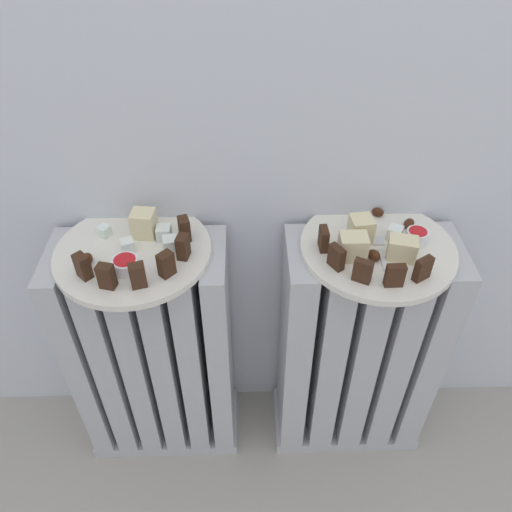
% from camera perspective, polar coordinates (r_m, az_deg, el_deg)
% --- Properties ---
extents(radiator_left, '(0.33, 0.16, 0.56)m').
position_cam_1_polar(radiator_left, '(1.11, -11.26, -10.95)').
color(radiator_left, '#B2B2B7').
rests_on(radiator_left, ground_plane).
extents(radiator_right, '(0.33, 0.16, 0.56)m').
position_cam_1_polar(radiator_right, '(1.11, 11.18, -10.54)').
color(radiator_right, '#B2B2B7').
rests_on(radiator_right, ground_plane).
extents(plate_left, '(0.27, 0.27, 0.01)m').
position_cam_1_polar(plate_left, '(0.90, -13.64, 0.45)').
color(plate_left, silver).
rests_on(plate_left, radiator_left).
extents(plate_right, '(0.27, 0.27, 0.01)m').
position_cam_1_polar(plate_right, '(0.91, 13.52, 0.88)').
color(plate_right, silver).
rests_on(plate_right, radiator_right).
extents(dark_cake_slice_left_0, '(0.03, 0.03, 0.04)m').
position_cam_1_polar(dark_cake_slice_left_0, '(0.85, -18.90, -1.10)').
color(dark_cake_slice_left_0, '#382114').
rests_on(dark_cake_slice_left_0, plate_left).
extents(dark_cake_slice_left_1, '(0.03, 0.02, 0.04)m').
position_cam_1_polar(dark_cake_slice_left_1, '(0.82, -16.47, -2.20)').
color(dark_cake_slice_left_1, '#382114').
rests_on(dark_cake_slice_left_1, plate_left).
extents(dark_cake_slice_left_2, '(0.03, 0.02, 0.04)m').
position_cam_1_polar(dark_cake_slice_left_2, '(0.81, -13.16, -2.15)').
color(dark_cake_slice_left_2, '#382114').
rests_on(dark_cake_slice_left_2, plate_left).
extents(dark_cake_slice_left_3, '(0.03, 0.03, 0.04)m').
position_cam_1_polar(dark_cake_slice_left_3, '(0.82, -10.07, -0.92)').
color(dark_cake_slice_left_3, '#382114').
rests_on(dark_cake_slice_left_3, plate_left).
extents(dark_cake_slice_left_4, '(0.02, 0.03, 0.04)m').
position_cam_1_polar(dark_cake_slice_left_4, '(0.85, -8.22, 1.03)').
color(dark_cake_slice_left_4, '#382114').
rests_on(dark_cake_slice_left_4, plate_left).
extents(dark_cake_slice_left_5, '(0.02, 0.03, 0.04)m').
position_cam_1_polar(dark_cake_slice_left_5, '(0.89, -8.06, 3.05)').
color(dark_cake_slice_left_5, '#382114').
rests_on(dark_cake_slice_left_5, plate_left).
extents(marble_cake_slice_left_0, '(0.04, 0.04, 0.05)m').
position_cam_1_polar(marble_cake_slice_left_0, '(0.91, -12.49, 3.58)').
color(marble_cake_slice_left_0, beige).
rests_on(marble_cake_slice_left_0, plate_left).
extents(turkish_delight_left_0, '(0.03, 0.03, 0.02)m').
position_cam_1_polar(turkish_delight_left_0, '(0.88, -9.58, 1.35)').
color(turkish_delight_left_0, white).
rests_on(turkish_delight_left_0, plate_left).
extents(turkish_delight_left_1, '(0.03, 0.03, 0.02)m').
position_cam_1_polar(turkish_delight_left_1, '(0.93, -16.69, 2.70)').
color(turkish_delight_left_1, white).
rests_on(turkish_delight_left_1, plate_left).
extents(turkish_delight_left_2, '(0.03, 0.03, 0.02)m').
position_cam_1_polar(turkish_delight_left_2, '(0.89, -14.24, 1.16)').
color(turkish_delight_left_2, white).
rests_on(turkish_delight_left_2, plate_left).
extents(turkish_delight_left_3, '(0.02, 0.02, 0.02)m').
position_cam_1_polar(turkish_delight_left_3, '(0.90, -10.33, 2.59)').
color(turkish_delight_left_3, white).
rests_on(turkish_delight_left_3, plate_left).
extents(medjool_date_left_0, '(0.02, 0.03, 0.02)m').
position_cam_1_polar(medjool_date_left_0, '(0.89, -18.39, -0.25)').
color(medjool_date_left_0, '#3D1E0F').
rests_on(medjool_date_left_0, plate_left).
extents(medjool_date_left_1, '(0.02, 0.03, 0.02)m').
position_cam_1_polar(medjool_date_left_1, '(0.96, -13.15, 4.47)').
color(medjool_date_left_1, '#3D1E0F').
rests_on(medjool_date_left_1, plate_left).
extents(jam_bowl_left, '(0.04, 0.04, 0.02)m').
position_cam_1_polar(jam_bowl_left, '(0.85, -14.46, -0.89)').
color(jam_bowl_left, white).
rests_on(jam_bowl_left, plate_left).
extents(dark_cake_slice_right_0, '(0.01, 0.03, 0.04)m').
position_cam_1_polar(dark_cake_slice_right_0, '(0.87, 7.60, 1.93)').
color(dark_cake_slice_right_0, '#382114').
rests_on(dark_cake_slice_right_0, plate_right).
extents(dark_cake_slice_right_1, '(0.03, 0.03, 0.04)m').
position_cam_1_polar(dark_cake_slice_right_1, '(0.84, 9.03, -0.14)').
color(dark_cake_slice_right_1, '#382114').
rests_on(dark_cake_slice_right_1, plate_right).
extents(dark_cake_slice_right_2, '(0.03, 0.03, 0.04)m').
position_cam_1_polar(dark_cake_slice_right_2, '(0.82, 11.90, -1.67)').
color(dark_cake_slice_right_2, '#382114').
rests_on(dark_cake_slice_right_2, plate_right).
extents(dark_cake_slice_right_3, '(0.03, 0.01, 0.04)m').
position_cam_1_polar(dark_cake_slice_right_3, '(0.82, 15.35, -2.13)').
color(dark_cake_slice_right_3, '#382114').
rests_on(dark_cake_slice_right_3, plate_right).
extents(dark_cake_slice_right_4, '(0.03, 0.03, 0.04)m').
position_cam_1_polar(dark_cake_slice_right_4, '(0.85, 18.26, -1.39)').
color(dark_cake_slice_right_4, '#382114').
rests_on(dark_cake_slice_right_4, plate_right).
extents(marble_cake_slice_right_0, '(0.04, 0.04, 0.05)m').
position_cam_1_polar(marble_cake_slice_right_0, '(0.90, 11.71, 2.99)').
color(marble_cake_slice_right_0, beige).
rests_on(marble_cake_slice_right_0, plate_right).
extents(marble_cake_slice_right_1, '(0.05, 0.04, 0.05)m').
position_cam_1_polar(marble_cake_slice_right_1, '(0.86, 10.84, 1.02)').
color(marble_cake_slice_right_1, beige).
rests_on(marble_cake_slice_right_1, plate_right).
extents(marble_cake_slice_right_2, '(0.05, 0.04, 0.04)m').
position_cam_1_polar(marble_cake_slice_right_2, '(0.88, 16.11, 0.84)').
color(marble_cake_slice_right_2, beige).
rests_on(marble_cake_slice_right_2, plate_right).
extents(turkish_delight_right_0, '(0.03, 0.03, 0.02)m').
position_cam_1_polar(turkish_delight_right_0, '(0.92, 15.34, 2.50)').
color(turkish_delight_right_0, white).
rests_on(turkish_delight_right_0, plate_right).
extents(turkish_delight_right_1, '(0.03, 0.03, 0.02)m').
position_cam_1_polar(turkish_delight_right_1, '(0.93, 12.50, 3.26)').
color(turkish_delight_right_1, white).
rests_on(turkish_delight_right_1, plate_right).
extents(medjool_date_right_0, '(0.03, 0.03, 0.01)m').
position_cam_1_polar(medjool_date_right_0, '(0.96, 16.81, 3.51)').
color(medjool_date_right_0, '#3D1E0F').
rests_on(medjool_date_right_0, plate_right).
extents(medjool_date_right_1, '(0.03, 0.02, 0.02)m').
position_cam_1_polar(medjool_date_right_1, '(0.97, 13.53, 4.82)').
color(medjool_date_right_1, '#3D1E0F').
rests_on(medjool_date_right_1, plate_right).
extents(medjool_date_right_2, '(0.03, 0.03, 0.02)m').
position_cam_1_polar(medjool_date_right_2, '(0.87, 13.14, 0.08)').
color(medjool_date_right_2, '#3D1E0F').
rests_on(medjool_date_right_2, plate_right).
extents(jam_bowl_right, '(0.04, 0.04, 0.02)m').
position_cam_1_polar(jam_bowl_right, '(0.92, 17.64, 2.16)').
color(jam_bowl_right, white).
rests_on(jam_bowl_right, plate_right).
extents(fork, '(0.02, 0.09, 0.00)m').
position_cam_1_polar(fork, '(0.89, 13.83, 0.64)').
color(fork, silver).
rests_on(fork, plate_right).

